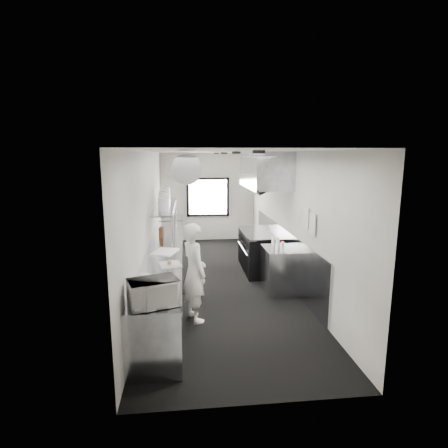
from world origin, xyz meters
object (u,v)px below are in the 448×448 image
object	(u,v)px
microwave	(153,292)
plate_stack_c	(164,198)
exhaust_hood	(264,170)
deli_tub_a	(141,289)
cutting_board	(165,252)
knife_block	(161,232)
prep_counter	(165,271)
plate_stack_a	(164,204)
squeeze_bottle_b	(282,246)
pass_shelf	(165,207)
far_work_table	(172,232)
plate_stack_b	(165,199)
squeeze_bottle_d	(278,243)
squeeze_bottle_c	(277,244)
bottle_station	(280,270)
deli_tub_b	(145,277)
range	(260,251)
line_cook	(194,272)
squeeze_bottle_e	(273,240)
plate_stack_d	(166,194)
small_plate	(169,265)
squeeze_bottle_a	(282,247)

from	to	relation	value
microwave	plate_stack_c	xyz separation A→B (m)	(-0.09, 4.29, 0.67)
exhaust_hood	deli_tub_a	bearing A→B (deg)	-125.14
cutting_board	knife_block	bearing A→B (deg)	96.09
prep_counter	plate_stack_a	distance (m)	1.41
squeeze_bottle_b	pass_shelf	bearing A→B (deg)	140.85
far_work_table	deli_tub_a	bearing A→B (deg)	-91.84
prep_counter	plate_stack_b	world-z (taller)	plate_stack_b
squeeze_bottle_d	squeeze_bottle_c	bearing A→B (deg)	-112.30
cutting_board	plate_stack_c	bearing A→B (deg)	93.05
far_work_table	squeeze_bottle_b	distance (m)	4.72
far_work_table	plate_stack_c	xyz separation A→B (m)	(-0.08, -2.14, 1.28)
bottle_station	squeeze_bottle_d	world-z (taller)	squeeze_bottle_d
far_work_table	deli_tub_b	bearing A→B (deg)	-91.99
range	squeeze_bottle_d	world-z (taller)	squeeze_bottle_d
pass_shelf	bottle_station	xyz separation A→B (m)	(2.34, -1.70, -1.09)
cutting_board	plate_stack_b	size ratio (longest dim) A/B	1.64
line_cook	squeeze_bottle_e	world-z (taller)	line_cook
microwave	squeeze_bottle_b	distance (m)	3.26
plate_stack_d	deli_tub_a	bearing A→B (deg)	-91.61
deli_tub_b	plate_stack_d	size ratio (longest dim) A/B	0.41
line_cook	bottle_station	bearing A→B (deg)	-79.81
prep_counter	deli_tub_b	world-z (taller)	deli_tub_b
knife_block	plate_stack_d	distance (m)	1.39
far_work_table	deli_tub_a	distance (m)	5.99
deli_tub_b	knife_block	xyz separation A→B (m)	(0.07, 2.88, 0.06)
exhaust_hood	knife_block	distance (m)	2.75
deli_tub_b	squeeze_bottle_c	world-z (taller)	squeeze_bottle_c
pass_shelf	bottle_station	world-z (taller)	pass_shelf
far_work_table	plate_stack_b	xyz separation A→B (m)	(-0.04, -2.40, 1.29)
knife_block	exhaust_hood	bearing A→B (deg)	9.62
line_cook	deli_tub_b	bearing A→B (deg)	103.44
line_cook	small_plate	world-z (taller)	line_cook
prep_counter	microwave	world-z (taller)	microwave
plate_stack_d	plate_stack_a	bearing A→B (deg)	-88.69
prep_counter	cutting_board	size ratio (longest dim) A/B	11.03
line_cook	squeeze_bottle_d	world-z (taller)	line_cook
range	exhaust_hood	bearing A→B (deg)	-0.00
deli_tub_a	plate_stack_a	xyz separation A→B (m)	(0.16, 2.89, 0.76)
deli_tub_a	plate_stack_d	distance (m)	4.58
pass_shelf	squeeze_bottle_a	xyz separation A→B (m)	(2.30, -1.96, -0.54)
plate_stack_b	pass_shelf	bearing A→B (deg)	89.75
plate_stack_a	squeeze_bottle_b	world-z (taller)	plate_stack_a
deli_tub_a	squeeze_bottle_b	xyz separation A→B (m)	(2.47, 1.87, 0.04)
deli_tub_a	squeeze_bottle_a	size ratio (longest dim) A/B	0.69
deli_tub_b	squeeze_bottle_e	xyz separation A→B (m)	(2.41, 1.91, 0.04)
exhaust_hood	squeeze_bottle_b	size ratio (longest dim) A/B	11.98
pass_shelf	bottle_station	size ratio (longest dim) A/B	3.33
pass_shelf	squeeze_bottle_e	bearing A→B (deg)	-31.81
range	cutting_board	bearing A→B (deg)	-146.46
plate_stack_a	squeeze_bottle_d	bearing A→B (deg)	-17.07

